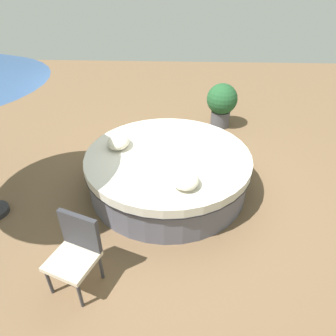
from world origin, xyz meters
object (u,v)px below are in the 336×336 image
Objects in this scene: round_bed at (168,171)px; throw_pillow_1 at (185,180)px; planter at (222,102)px; throw_pillow_0 at (118,142)px; patio_chair at (76,248)px.

throw_pillow_1 is (0.82, 0.28, 0.43)m from round_bed.
throw_pillow_0 is at bearing -41.08° from planter.
throw_pillow_0 is 3.02m from planter.
throw_pillow_0 reaches higher than throw_pillow_1.
throw_pillow_1 reaches higher than round_bed.
planter is at bearing 138.92° from throw_pillow_0.
throw_pillow_0 is 0.48× the size of patio_chair.
planter reaches higher than patio_chair.
patio_chair is at bearing -27.35° from round_bed.
throw_pillow_0 is at bearing -132.11° from throw_pillow_1.
planter is at bearing -94.92° from patio_chair.
patio_chair is at bearing -3.87° from throw_pillow_0.
throw_pillow_1 is (1.02, 1.13, -0.01)m from throw_pillow_0.
patio_chair is at bearing -49.31° from throw_pillow_1.
throw_pillow_1 is 0.43× the size of planter.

